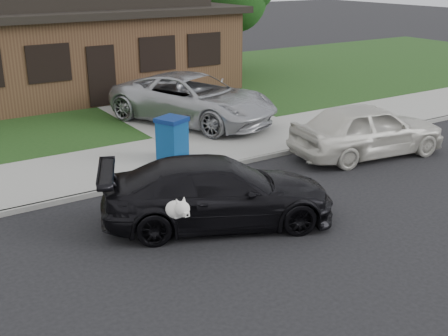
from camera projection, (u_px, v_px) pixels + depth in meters
ground at (121, 275)px, 9.38m from camera, size 120.00×120.00×0.00m
sidewalk at (38, 181)px, 13.32m from camera, size 60.00×3.00×0.12m
curb at (57, 202)px, 12.13m from camera, size 60.00×0.12×0.12m
driveway at (167, 106)px, 20.33m from camera, size 4.50×13.00×0.14m
sedan at (218, 192)px, 11.05m from camera, size 4.95×3.54×1.33m
minivan at (193, 99)px, 17.77m from camera, size 4.48×6.05×1.53m
white_compact at (368, 129)px, 15.05m from camera, size 4.50×2.33×1.46m
recycling_bin at (172, 138)px, 14.45m from camera, size 0.88×0.88×1.11m
house at (64, 38)px, 22.56m from camera, size 12.60×8.60×4.65m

